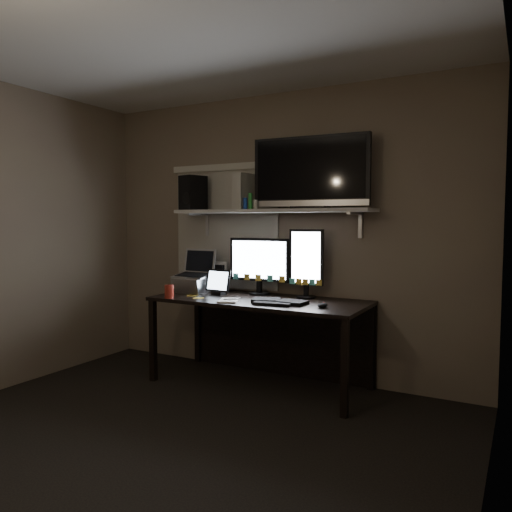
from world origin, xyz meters
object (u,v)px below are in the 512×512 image
Objects in this scene: monitor_landscape at (259,266)px; tv at (311,173)px; desk at (266,317)px; monitor_portrait at (306,263)px; keyboard at (279,301)px; speaker at (193,193)px; mouse at (322,305)px; tablet at (219,282)px; cup at (169,291)px; game_console at (245,192)px; laptop at (193,271)px.

tv reaches higher than monitor_landscape.
desk is 0.46m from monitor_landscape.
keyboard is at bearing -108.28° from monitor_portrait.
tv is 1.18m from speaker.
monitor_landscape is at bearing 163.02° from mouse.
monitor_portrait is at bearing 16.92° from desk.
keyboard is (-0.09, -0.34, -0.28)m from monitor_portrait.
speaker is at bearing 178.63° from monitor_portrait.
speaker is (-0.38, 0.15, 0.80)m from tablet.
cup is at bearing -174.70° from keyboard.
game_console is at bearing 159.77° from desk.
desk is at bearing -17.87° from game_console.
speaker is at bearing -176.03° from monitor_landscape.
keyboard is at bearing -44.66° from desk.
monitor_landscape is 0.67m from game_console.
tv is (-0.25, 0.35, 1.03)m from mouse.
speaker is (-0.12, 0.52, 0.85)m from cup.
tv is at bearing 8.86° from laptop.
monitor_landscape is at bearing 16.93° from laptop.
cup is at bearing -146.54° from desk.
keyboard is 4.01× the size of cup.
monitor_portrait reaches higher than keyboard.
game_console reaches higher than tablet.
mouse is (0.74, -0.37, -0.24)m from monitor_landscape.
monitor_landscape is (-0.12, 0.10, 0.43)m from desk.
laptop is 1.20× the size of speaker.
keyboard is 0.95m from cup.
monitor_landscape is at bearing 4.70° from game_console.
laptop reaches higher than cup.
desk is 0.81m from laptop.
speaker is at bearing 176.56° from mouse.
tablet is 0.80× the size of game_console.
keyboard is (0.24, -0.24, 0.19)m from desk.
tv is (0.13, 0.32, 1.03)m from keyboard.
cup is at bearing -118.60° from tablet.
monitor_landscape is 1.83× the size of speaker.
keyboard is 0.46× the size of tv.
tablet is at bearing 180.00° from mouse.
cup is at bearing -156.43° from tv.
keyboard is at bearing -174.99° from mouse.
monitor_portrait is 1.29m from speaker.
cup is 1.54m from tv.
tablet is 0.45m from cup.
tv is at bearing -29.44° from monitor_portrait.
mouse is 0.10× the size of tv.
tablet is 0.31m from laptop.
tv is at bearing 12.29° from desk.
monitor_landscape is at bearing 176.39° from monitor_portrait.
mouse is 0.26× the size of laptop.
tv is at bearing 135.21° from mouse.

